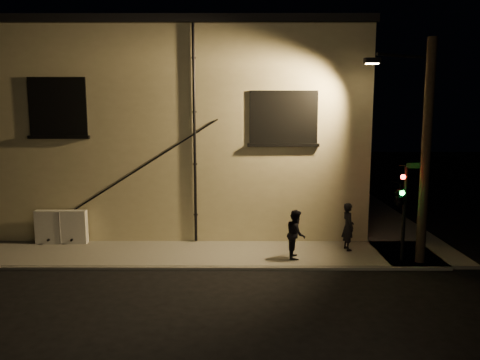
{
  "coord_description": "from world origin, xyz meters",
  "views": [
    {
      "loc": [
        -0.01,
        -14.99,
        5.24
      ],
      "look_at": [
        -0.06,
        1.8,
        2.75
      ],
      "focal_mm": 35.0,
      "sensor_mm": 36.0,
      "label": 1
    }
  ],
  "objects_px": {
    "traffic_signal": "(400,196)",
    "streetlamp_pole": "(423,149)",
    "pedestrian_b": "(296,234)",
    "utility_cabinet": "(61,227)",
    "pedestrian_a": "(348,226)"
  },
  "relations": [
    {
      "from": "pedestrian_a",
      "to": "traffic_signal",
      "type": "xyz_separation_m",
      "value": [
        1.4,
        -1.34,
        1.39
      ]
    },
    {
      "from": "streetlamp_pole",
      "to": "traffic_signal",
      "type": "bearing_deg",
      "value": 179.7
    },
    {
      "from": "traffic_signal",
      "to": "streetlamp_pole",
      "type": "xyz_separation_m",
      "value": [
        0.68,
        -0.0,
        1.6
      ]
    },
    {
      "from": "pedestrian_b",
      "to": "pedestrian_a",
      "type": "bearing_deg",
      "value": -59.86
    },
    {
      "from": "utility_cabinet",
      "to": "pedestrian_b",
      "type": "relative_size",
      "value": 1.16
    },
    {
      "from": "pedestrian_b",
      "to": "traffic_signal",
      "type": "distance_m",
      "value": 3.74
    },
    {
      "from": "utility_cabinet",
      "to": "streetlamp_pole",
      "type": "height_order",
      "value": "streetlamp_pole"
    },
    {
      "from": "streetlamp_pole",
      "to": "utility_cabinet",
      "type": "bearing_deg",
      "value": 170.43
    },
    {
      "from": "utility_cabinet",
      "to": "traffic_signal",
      "type": "height_order",
      "value": "traffic_signal"
    },
    {
      "from": "utility_cabinet",
      "to": "pedestrian_a",
      "type": "distance_m",
      "value": 10.99
    },
    {
      "from": "traffic_signal",
      "to": "utility_cabinet",
      "type": "bearing_deg",
      "value": 169.93
    },
    {
      "from": "utility_cabinet",
      "to": "pedestrian_b",
      "type": "distance_m",
      "value": 9.1
    },
    {
      "from": "pedestrian_b",
      "to": "streetlamp_pole",
      "type": "relative_size",
      "value": 0.23
    },
    {
      "from": "pedestrian_a",
      "to": "streetlamp_pole",
      "type": "height_order",
      "value": "streetlamp_pole"
    },
    {
      "from": "utility_cabinet",
      "to": "pedestrian_a",
      "type": "height_order",
      "value": "pedestrian_a"
    }
  ]
}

